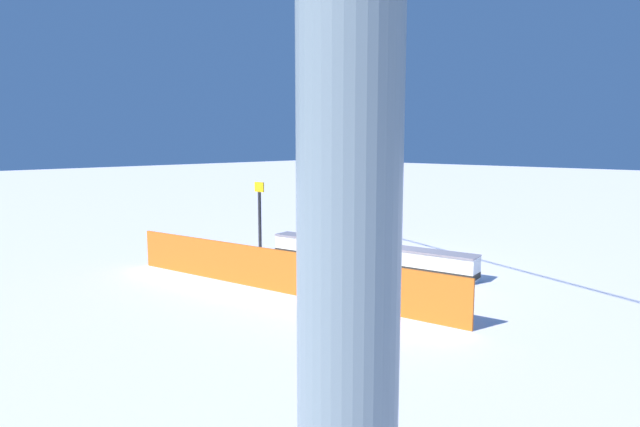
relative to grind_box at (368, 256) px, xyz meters
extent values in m
plane|color=white|center=(0.00, 0.00, -0.29)|extent=(120.00, 120.00, 0.00)
cube|color=white|center=(0.00, 0.00, 0.01)|extent=(5.99, 1.43, 0.60)
cube|color=black|center=(0.00, 0.00, -0.14)|extent=(6.00, 1.44, 0.14)
cube|color=gray|center=(0.00, 0.00, 0.33)|extent=(5.99, 1.49, 0.04)
cube|color=#268B58|center=(1.45, 0.22, 0.36)|extent=(1.47, 0.73, 0.01)
cylinder|color=maroon|center=(1.70, 0.30, 0.65)|extent=(0.18, 0.18, 0.58)
cylinder|color=maroon|center=(1.21, 0.13, 0.65)|extent=(0.18, 0.18, 0.58)
cube|color=black|center=(1.61, 0.27, 1.24)|extent=(0.46, 0.36, 0.60)
sphere|color=black|center=(1.61, 0.27, 1.65)|extent=(0.22, 0.22, 0.22)
cylinder|color=black|center=(1.73, 0.49, 1.27)|extent=(0.47, 0.24, 0.43)
cylinder|color=black|center=(1.57, 0.08, 1.27)|extent=(0.24, 0.16, 0.56)
cube|color=orange|center=(0.00, 3.31, 0.19)|extent=(8.89, 1.39, 0.96)
cylinder|color=#262628|center=(3.72, 0.62, 0.62)|extent=(0.10, 0.10, 1.83)
cube|color=yellow|center=(3.72, 0.62, 1.69)|extent=(0.40, 0.04, 0.30)
camera|label=1|loc=(-8.70, 11.17, 3.06)|focal=29.96mm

